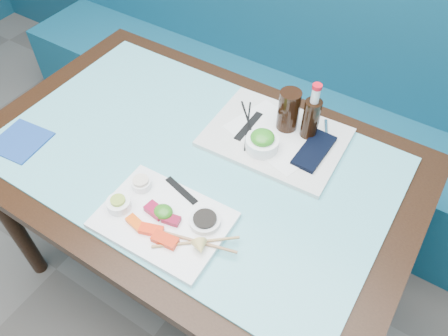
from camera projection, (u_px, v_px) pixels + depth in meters
The scene contains 34 objects.
booth_bench at pixel (296, 103), 2.12m from camera, with size 3.00×0.56×1.17m.
dining_table at pixel (194, 175), 1.44m from camera, with size 1.40×0.90×0.75m.
glass_top at pixel (192, 157), 1.37m from camera, with size 1.22×0.76×0.01m, color #5EB5BD.
sashimi_plate at pixel (163, 220), 1.20m from camera, with size 0.35×0.25×0.02m, color white.
salmon_left at pixel (136, 223), 1.17m from camera, with size 0.06×0.03×0.01m, color #FF550A.
salmon_mid at pixel (151, 230), 1.16m from camera, with size 0.06×0.03×0.02m, color #FF2C0A.
salmon_right at pixel (165, 240), 1.14m from camera, with size 0.07×0.03×0.02m, color red.
tuna_left at pixel (155, 210), 1.20m from camera, with size 0.06×0.04×0.02m, color maroon.
tuna_right at pixel (171, 220), 1.18m from camera, with size 0.05×0.03×0.02m, color maroon.
seaweed_garnish at pixel (163, 212), 1.19m from camera, with size 0.05×0.05×0.03m, color #2E791C.
ramekin_wasabi at pixel (119, 204), 1.21m from camera, with size 0.07×0.07×0.03m, color white.
wasabi_fill at pixel (118, 200), 1.19m from camera, with size 0.04×0.04×0.01m, color #8BAA36.
ramekin_ginger at pixel (141, 184), 1.26m from camera, with size 0.06×0.06×0.02m, color white.
ginger_fill at pixel (141, 180), 1.24m from camera, with size 0.05×0.05×0.01m, color beige.
soy_dish at pixel (205, 221), 1.18m from camera, with size 0.09×0.09×0.02m, color silver.
soy_fill at pixel (205, 219), 1.17m from camera, with size 0.06×0.06×0.01m, color black.
lemon_wedge at pixel (200, 247), 1.11m from camera, with size 0.04×0.04×0.03m, color #E2C56B.
chopstick_sleeve at pixel (181, 190), 1.25m from camera, with size 0.12×0.02×0.00m, color black.
wooden_chopstick_a at pixel (193, 240), 1.14m from camera, with size 0.01×0.01×0.24m, color #A1714C.
wooden_chopstick_b at pixel (196, 242), 1.14m from camera, with size 0.01×0.01×0.23m, color #A8804F.
serving_tray at pixel (275, 137), 1.41m from camera, with size 0.43×0.32×0.02m, color silver.
paper_placemat at pixel (276, 135), 1.41m from camera, with size 0.29×0.21×0.00m, color white.
seaweed_bowl at pixel (262, 144), 1.35m from camera, with size 0.10×0.10×0.04m, color white.
seaweed_salad at pixel (263, 137), 1.33m from camera, with size 0.08×0.08×0.04m, color #2F881F.
cola_glass at pixel (289, 110), 1.38m from camera, with size 0.07×0.07×0.14m, color black.
navy_pouch at pixel (314, 150), 1.35m from camera, with size 0.08×0.17×0.01m, color black.
fork at pixel (326, 130), 1.42m from camera, with size 0.01×0.01×0.09m, color white.
black_chopstick_a at pixel (248, 125), 1.43m from camera, with size 0.01×0.01×0.23m, color black.
black_chopstick_b at pixel (250, 126), 1.43m from camera, with size 0.01×0.01×0.25m, color black.
tray_sleeve at pixel (249, 126), 1.43m from camera, with size 0.03×0.15×0.00m, color black.
cola_bottle_body at pixel (310, 121), 1.36m from camera, with size 0.05×0.05×0.15m, color black.
cola_bottle_neck at pixel (316, 95), 1.29m from camera, with size 0.03×0.03×0.05m, color white.
cola_bottle_cap at pixel (317, 87), 1.26m from camera, with size 0.03×0.03×0.01m, color red.
blue_napkin at pixel (21, 141), 1.41m from camera, with size 0.16×0.16×0.01m, color navy.
Camera 1 is at (0.58, 0.72, 1.76)m, focal length 35.00 mm.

